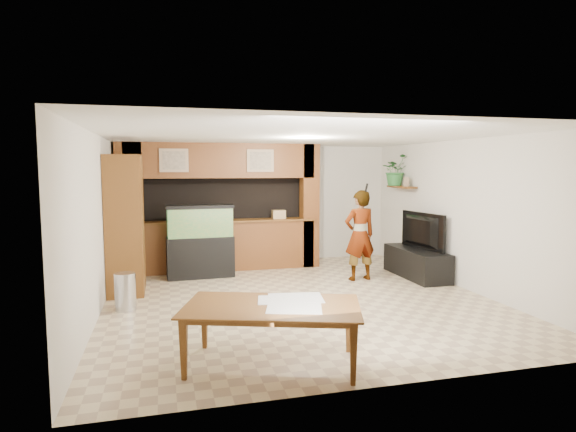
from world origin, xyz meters
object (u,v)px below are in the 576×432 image
object	(u,v)px
dining_table	(272,336)
aquarium	(200,242)
pantry_cabinet	(125,225)
television	(417,231)
person	(360,235)

from	to	relation	value
dining_table	aquarium	bearing A→B (deg)	113.85
pantry_cabinet	dining_table	xyz separation A→B (m)	(1.70, -3.61, -0.83)
aquarium	television	world-z (taller)	aquarium
person	television	bearing A→B (deg)	171.13
aquarium	television	distance (m)	4.19
dining_table	person	bearing A→B (deg)	73.11
aquarium	dining_table	xyz separation A→B (m)	(0.41, -4.46, -0.36)
television	pantry_cabinet	bearing A→B (deg)	79.97
aquarium	pantry_cabinet	bearing A→B (deg)	-148.87
aquarium	person	xyz separation A→B (m)	(2.88, -0.99, 0.16)
aquarium	dining_table	distance (m)	4.49
pantry_cabinet	television	xyz separation A→B (m)	(5.35, -0.20, -0.26)
television	person	xyz separation A→B (m)	(-1.17, 0.06, -0.05)
pantry_cabinet	person	xyz separation A→B (m)	(4.18, -0.15, -0.31)
television	person	distance (m)	1.17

